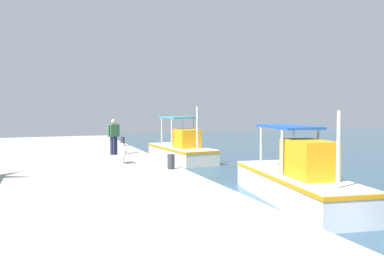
{
  "coord_description": "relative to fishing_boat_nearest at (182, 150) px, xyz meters",
  "views": [
    {
      "loc": [
        13.38,
        -4.7,
        3.0
      ],
      "look_at": [
        -5.42,
        2.45,
        1.94
      ],
      "focal_mm": 36.77,
      "sensor_mm": 36.0,
      "label": 1
    }
  ],
  "objects": [
    {
      "name": "fishing_boat_nearest",
      "position": [
        0.0,
        0.0,
        0.0
      ],
      "size": [
        5.65,
        2.43,
        3.07
      ],
      "color": "silver",
      "rests_on": "ground"
    },
    {
      "name": "quay_pier",
      "position": [
        7.41,
        -7.58,
        -0.22
      ],
      "size": [
        36.0,
        10.0,
        0.8
      ],
      "primitive_type": "cube",
      "color": "#9E9E99",
      "rests_on": "ground"
    },
    {
      "name": "fishing_boat_second",
      "position": [
        10.58,
        0.13,
        0.07
      ],
      "size": [
        6.37,
        2.67,
        2.92
      ],
      "color": "white",
      "rests_on": "ground"
    },
    {
      "name": "fisherman_standing",
      "position": [
        2.47,
        -4.21,
        1.09
      ],
      "size": [
        0.38,
        0.59,
        1.65
      ],
      "color": "#1E234C",
      "rests_on": "quay_pier"
    },
    {
      "name": "pelican",
      "position": [
        5.45,
        -4.39,
        0.58
      ],
      "size": [
        0.97,
        0.46,
        0.82
      ],
      "color": "tan",
      "rests_on": "quay_pier"
    },
    {
      "name": "mooring_bollard_nearest",
      "position": [
        -1.58,
        -3.03,
        0.44
      ],
      "size": [
        0.24,
        0.24,
        0.52
      ],
      "primitive_type": "cylinder",
      "color": "#333338",
      "rests_on": "quay_pier"
    },
    {
      "name": "mooring_bollard_second",
      "position": [
        7.5,
        -3.03,
        0.45
      ],
      "size": [
        0.26,
        0.26,
        0.53
      ],
      "primitive_type": "cylinder",
      "color": "#333338",
      "rests_on": "quay_pier"
    }
  ]
}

